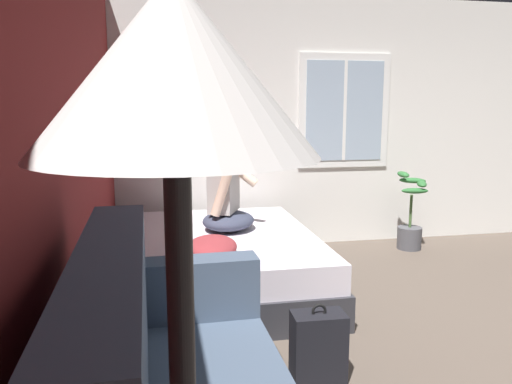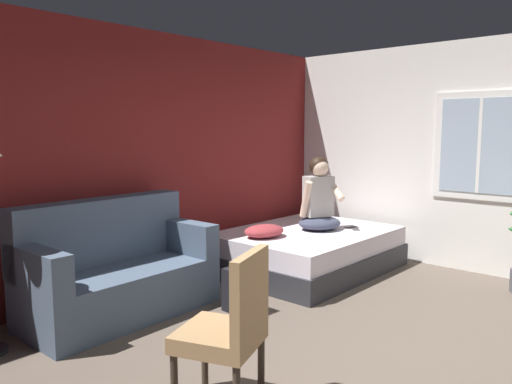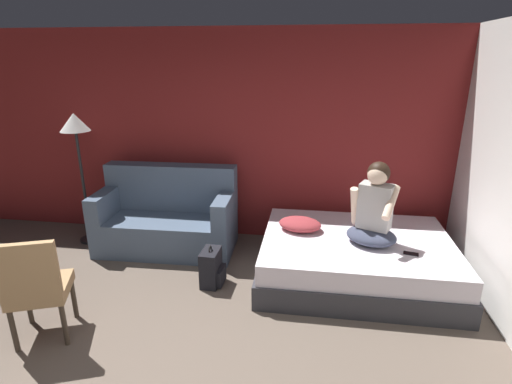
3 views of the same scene
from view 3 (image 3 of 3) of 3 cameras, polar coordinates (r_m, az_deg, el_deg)
name	(u,v)px [view 3 (image 3 of 3)]	position (r m, az deg, el deg)	size (l,w,h in m)	color
wall_back_accent	(218,137)	(5.34, -5.46, 7.89)	(10.99, 0.16, 2.70)	maroon
bed	(355,258)	(4.60, 14.02, -9.19)	(2.08, 1.58, 0.48)	#2D2D33
couch	(168,218)	(5.23, -12.46, -3.65)	(1.72, 0.86, 1.04)	#47566B
side_chair	(37,285)	(3.90, -28.85, -11.59)	(0.59, 0.59, 0.98)	#382D23
person_seated	(374,211)	(4.31, 16.53, -2.60)	(0.65, 0.61, 0.88)	#383D51
backpack	(212,268)	(4.40, -6.33, -10.73)	(0.24, 0.31, 0.46)	black
throw_pillow	(300,224)	(4.56, 6.31, -4.58)	(0.48, 0.36, 0.14)	#993338
cell_phone	(411,254)	(4.32, 21.26, -8.21)	(0.07, 0.14, 0.01)	black
floor_lamp	(76,135)	(5.45, -24.30, 7.40)	(0.36, 0.36, 1.70)	black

